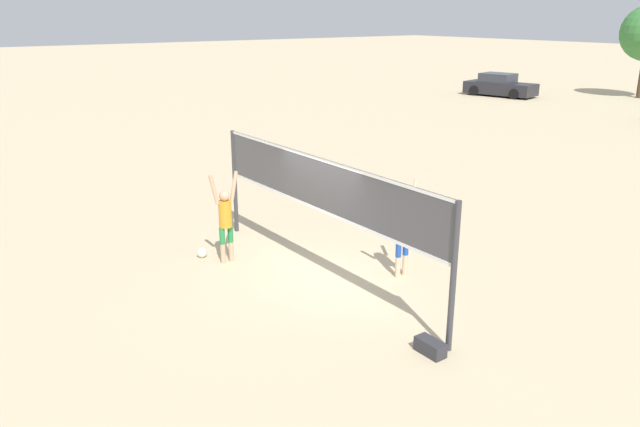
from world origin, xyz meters
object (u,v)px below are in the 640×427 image
object	(u,v)px
volleyball	(202,253)
gear_bag	(430,347)
player_blocker	(403,228)
parked_car_mid	(500,86)
player_spiker	(225,216)
volleyball_net	(320,193)

from	to	relation	value
volleyball	gear_bag	distance (m)	6.05
player_blocker	volleyball	bearing A→B (deg)	-49.34
parked_car_mid	player_spiker	bearing A→B (deg)	-73.49
player_blocker	volleyball	xyz separation A→B (m)	(-3.38, -2.90, -0.96)
player_blocker	parked_car_mid	size ratio (longest dim) A/B	0.43
volleyball_net	parked_car_mid	size ratio (longest dim) A/B	1.52
volleyball_net	player_spiker	xyz separation A→B (m)	(-1.88, -1.15, -0.78)
volleyball	parked_car_mid	xyz separation A→B (m)	(-14.37, 28.06, 0.54)
gear_bag	player_blocker	bearing A→B (deg)	145.69
volleyball_net	parked_car_mid	world-z (taller)	volleyball_net
volleyball_net	player_spiker	world-z (taller)	volleyball_net
volleyball	gear_bag	size ratio (longest dim) A/B	0.43
volleyball	gear_bag	xyz separation A→B (m)	(5.94, 1.15, 0.01)
player_spiker	volleyball	size ratio (longest dim) A/B	9.16
gear_bag	player_spiker	bearing A→B (deg)	-171.29
player_blocker	volleyball	distance (m)	4.56
player_spiker	gear_bag	bearing A→B (deg)	-81.29
volleyball_net	volleyball	bearing A→B (deg)	-148.84
player_blocker	gear_bag	size ratio (longest dim) A/B	3.94
player_spiker	player_blocker	distance (m)	3.80
gear_bag	parked_car_mid	size ratio (longest dim) A/B	0.11
volleyball_net	player_spiker	size ratio (longest dim) A/B	3.58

